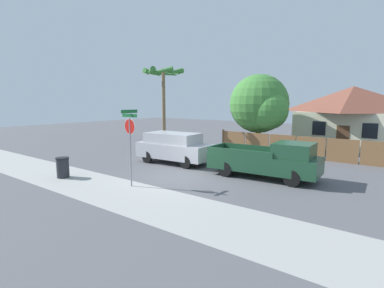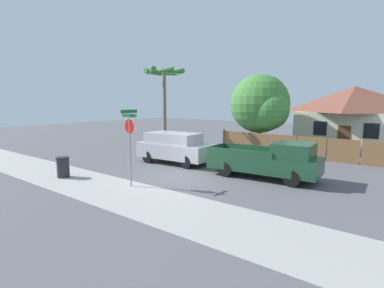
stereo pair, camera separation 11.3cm
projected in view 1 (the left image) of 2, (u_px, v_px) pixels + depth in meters
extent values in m
plane|color=#56565B|center=(180.00, 177.00, 15.25)|extent=(80.00, 80.00, 0.00)
cube|color=#A3A39E|center=(125.00, 194.00, 12.42)|extent=(36.00, 3.20, 0.01)
cube|color=brown|center=(234.00, 141.00, 23.39)|extent=(1.86, 0.06, 1.49)
cube|color=brown|center=(257.00, 143.00, 22.23)|extent=(1.86, 0.06, 1.49)
cube|color=brown|center=(282.00, 145.00, 21.07)|extent=(1.86, 0.06, 1.49)
cube|color=brown|center=(310.00, 148.00, 19.91)|extent=(1.86, 0.06, 1.49)
cube|color=brown|center=(342.00, 151.00, 18.75)|extent=(1.86, 0.06, 1.49)
cube|color=brown|center=(378.00, 154.00, 17.58)|extent=(1.86, 0.06, 1.49)
cube|color=brown|center=(223.00, 139.00, 23.97)|extent=(0.12, 0.12, 1.59)
cube|color=beige|center=(351.00, 129.00, 25.18)|extent=(7.81, 6.35, 2.95)
pyramid|color=brown|center=(353.00, 99.00, 24.83)|extent=(8.43, 6.86, 2.12)
cube|color=black|center=(319.00, 128.00, 23.69)|extent=(1.00, 0.04, 1.10)
cube|color=black|center=(370.00, 131.00, 21.58)|extent=(1.00, 0.04, 1.10)
cube|color=brown|center=(342.00, 139.00, 22.74)|extent=(0.90, 0.04, 2.00)
cylinder|color=brown|center=(258.00, 138.00, 23.81)|extent=(0.40, 0.40, 1.92)
sphere|color=#428438|center=(259.00, 104.00, 23.43)|extent=(4.58, 4.58, 4.58)
sphere|color=#478F3C|center=(268.00, 110.00, 22.42)|extent=(2.98, 2.98, 2.98)
cylinder|color=brown|center=(164.00, 109.00, 24.83)|extent=(0.28, 0.28, 6.45)
cone|color=#387A33|center=(174.00, 72.00, 23.73)|extent=(0.44, 2.11, 0.76)
cone|color=#387A33|center=(176.00, 73.00, 24.85)|extent=(2.05, 1.44, 0.76)
cone|color=#387A33|center=(166.00, 74.00, 25.53)|extent=(2.05, 1.44, 0.76)
cone|color=#387A33|center=(153.00, 73.00, 25.10)|extent=(0.44, 2.11, 0.76)
cone|color=#387A33|center=(150.00, 72.00, 23.98)|extent=(2.05, 1.44, 0.76)
cone|color=#387A33|center=(160.00, 71.00, 23.30)|extent=(2.05, 1.44, 0.76)
cube|color=#B7B7BC|center=(174.00, 150.00, 18.57)|extent=(4.84, 2.29, 0.91)
cube|color=#B7B7BC|center=(173.00, 138.00, 18.53)|extent=(3.42, 2.04, 0.63)
cube|color=black|center=(194.00, 140.00, 17.68)|extent=(0.18, 1.73, 0.53)
cylinder|color=black|center=(202.00, 157.00, 18.56)|extent=(0.75, 0.22, 0.75)
cylinder|color=black|center=(186.00, 162.00, 17.12)|extent=(0.75, 0.22, 0.75)
cylinder|color=black|center=(165.00, 153.00, 20.16)|extent=(0.75, 0.22, 0.75)
cylinder|color=black|center=(147.00, 157.00, 18.71)|extent=(0.75, 0.22, 0.75)
cube|color=#1E472D|center=(263.00, 162.00, 15.05)|extent=(5.55, 2.32, 0.82)
cube|color=#1E472D|center=(294.00, 150.00, 14.13)|extent=(1.86, 1.91, 0.69)
cube|color=#1E472D|center=(253.00, 148.00, 16.24)|extent=(3.41, 0.32, 0.29)
cube|color=#1E472D|center=(239.00, 153.00, 14.71)|extent=(3.41, 0.32, 0.29)
cube|color=#1E472D|center=(216.00, 147.00, 16.43)|extent=(0.21, 1.85, 0.29)
cylinder|color=black|center=(301.00, 171.00, 14.91)|extent=(0.77, 0.22, 0.77)
cylinder|color=black|center=(292.00, 178.00, 13.48)|extent=(0.77, 0.22, 0.77)
cylinder|color=black|center=(239.00, 163.00, 16.74)|extent=(0.77, 0.22, 0.77)
cylinder|color=black|center=(225.00, 169.00, 15.31)|extent=(0.77, 0.22, 0.77)
cylinder|color=gray|center=(131.00, 153.00, 13.38)|extent=(0.07, 0.07, 3.11)
cylinder|color=red|center=(130.00, 126.00, 13.21)|extent=(0.67, 0.05, 0.67)
cylinder|color=white|center=(130.00, 126.00, 13.21)|extent=(0.71, 0.04, 0.71)
cube|color=#19602D|center=(129.00, 116.00, 13.15)|extent=(0.99, 0.07, 0.15)
cube|color=#19602D|center=(129.00, 111.00, 13.12)|extent=(0.06, 0.89, 0.15)
cylinder|color=#28282D|center=(63.00, 168.00, 15.10)|extent=(0.60, 0.60, 0.95)
cylinder|color=black|center=(62.00, 158.00, 15.03)|extent=(0.64, 0.64, 0.08)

